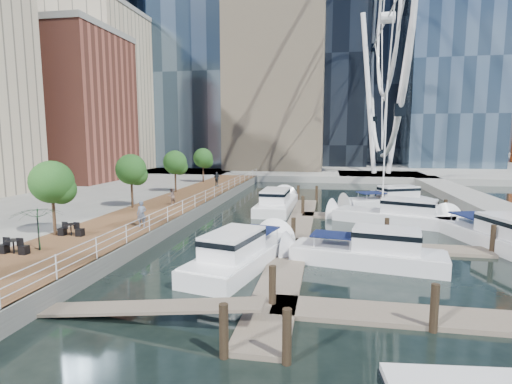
{
  "coord_description": "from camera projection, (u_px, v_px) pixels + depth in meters",
  "views": [
    {
      "loc": [
        5.11,
        -17.52,
        6.96
      ],
      "look_at": [
        -0.05,
        11.16,
        3.0
      ],
      "focal_mm": 28.0,
      "sensor_mm": 36.0,
      "label": 1
    }
  ],
  "objects": [
    {
      "name": "ground",
      "position": [
        215.0,
        286.0,
        18.92
      ],
      "size": [
        520.0,
        520.0,
        0.0
      ],
      "primitive_type": "plane",
      "color": "black",
      "rests_on": "ground"
    },
    {
      "name": "boardwalk",
      "position": [
        164.0,
        212.0,
        35.06
      ],
      "size": [
        6.0,
        60.0,
        1.0
      ],
      "primitive_type": "cube",
      "color": "brown",
      "rests_on": "ground"
    },
    {
      "name": "seawall",
      "position": [
        196.0,
        213.0,
        34.53
      ],
      "size": [
        0.25,
        60.0,
        1.0
      ],
      "primitive_type": "cube",
      "color": "#595954",
      "rests_on": "ground"
    },
    {
      "name": "land_far",
      "position": [
        310.0,
        160.0,
        118.33
      ],
      "size": [
        200.0,
        114.0,
        1.0
      ],
      "primitive_type": "cube",
      "color": "gray",
      "rests_on": "ground"
    },
    {
      "name": "breakwater",
      "position": [
        499.0,
        212.0,
        34.85
      ],
      "size": [
        4.0,
        60.0,
        1.0
      ],
      "primitive_type": "cube",
      "color": "gray",
      "rests_on": "ground"
    },
    {
      "name": "pier",
      "position": [
        381.0,
        177.0,
        67.11
      ],
      "size": [
        14.0,
        12.0,
        1.0
      ],
      "primitive_type": "cube",
      "color": "gray",
      "rests_on": "ground"
    },
    {
      "name": "railing",
      "position": [
        195.0,
        201.0,
        34.41
      ],
      "size": [
        0.1,
        60.0,
        1.05
      ],
      "primitive_type": null,
      "color": "white",
      "rests_on": "boardwalk"
    },
    {
      "name": "floating_docks",
      "position": [
        368.0,
        233.0,
        27.19
      ],
      "size": [
        16.0,
        34.0,
        2.6
      ],
      "color": "#6D6051",
      "rests_on": "ground"
    },
    {
      "name": "midrise_condos",
      "position": [
        11.0,
        85.0,
        49.16
      ],
      "size": [
        19.0,
        67.0,
        28.0
      ],
      "color": "#BCAD8E",
      "rests_on": "ground"
    },
    {
      "name": "ferris_wheel",
      "position": [
        388.0,
        18.0,
        63.69
      ],
      "size": [
        5.8,
        45.6,
        47.8
      ],
      "color": "white",
      "rests_on": "ground"
    },
    {
      "name": "street_trees",
      "position": [
        131.0,
        169.0,
        34.0
      ],
      "size": [
        2.6,
        42.6,
        4.6
      ],
      "color": "#3F2B1C",
      "rests_on": "ground"
    },
    {
      "name": "yacht_foreground",
      "position": [
        366.0,
        265.0,
        22.01
      ],
      "size": [
        9.32,
        4.0,
        2.15
      ],
      "primitive_type": null,
      "rotation": [
        0.0,
        0.0,
        1.39
      ],
      "color": "silver",
      "rests_on": "ground"
    },
    {
      "name": "pedestrian_near",
      "position": [
        142.0,
        214.0,
        26.83
      ],
      "size": [
        0.69,
        0.49,
        1.77
      ],
      "primitive_type": "imported",
      "rotation": [
        0.0,
        0.0,
        0.11
      ],
      "color": "#535C6F",
      "rests_on": "boardwalk"
    },
    {
      "name": "pedestrian_mid",
      "position": [
        172.0,
        196.0,
        35.91
      ],
      "size": [
        0.89,
        0.93,
        1.5
      ],
      "primitive_type": "imported",
      "rotation": [
        0.0,
        0.0,
        -2.18
      ],
      "color": "#87695D",
      "rests_on": "boardwalk"
    },
    {
      "name": "pedestrian_far",
      "position": [
        217.0,
        179.0,
        49.16
      ],
      "size": [
        1.18,
        0.84,
        1.86
      ],
      "primitive_type": "imported",
      "rotation": [
        0.0,
        0.0,
        2.74
      ],
      "color": "#2F353B",
      "rests_on": "boardwalk"
    },
    {
      "name": "moored_yachts",
      "position": [
        378.0,
        230.0,
        30.34
      ],
      "size": [
        21.33,
        38.98,
        11.5
      ],
      "color": "white",
      "rests_on": "ground"
    }
  ]
}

